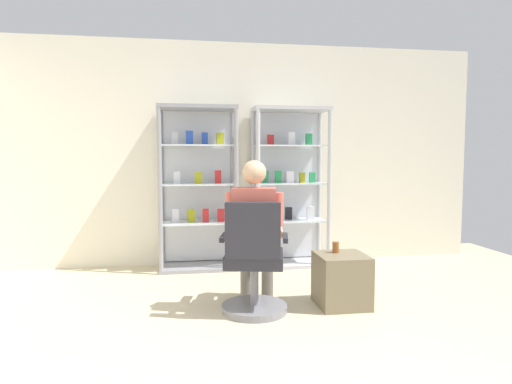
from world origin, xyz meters
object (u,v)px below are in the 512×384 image
(display_cabinet_left, at_px, (198,187))
(storage_crate, at_px, (341,280))
(display_cabinet_right, at_px, (289,186))
(seated_shopkeeper, at_px, (255,227))
(office_chair, at_px, (254,268))
(tea_glass, at_px, (336,247))

(display_cabinet_left, relative_size, storage_crate, 4.14)
(display_cabinet_right, xyz_separation_m, seated_shopkeeper, (-0.65, -1.49, -0.25))
(office_chair, bearing_deg, display_cabinet_left, 104.17)
(display_cabinet_right, bearing_deg, tea_glass, -86.75)
(seated_shopkeeper, height_order, storage_crate, seated_shopkeeper)
(display_cabinet_left, bearing_deg, seated_shopkeeper, -73.17)
(seated_shopkeeper, xyz_separation_m, storage_crate, (0.76, -0.07, -0.48))
(office_chair, bearing_deg, seated_shopkeeper, 78.02)
(storage_crate, distance_m, tea_glass, 0.29)
(display_cabinet_right, height_order, storage_crate, display_cabinet_right)
(storage_crate, bearing_deg, display_cabinet_right, 94.13)
(display_cabinet_left, distance_m, display_cabinet_right, 1.10)
(tea_glass, bearing_deg, office_chair, -167.61)
(office_chair, height_order, seated_shopkeeper, seated_shopkeeper)
(display_cabinet_left, bearing_deg, storage_crate, -52.15)
(seated_shopkeeper, bearing_deg, office_chair, -101.98)
(display_cabinet_right, distance_m, seated_shopkeeper, 1.64)
(display_cabinet_left, height_order, display_cabinet_right, same)
(storage_crate, relative_size, tea_glass, 4.67)
(display_cabinet_left, height_order, office_chair, display_cabinet_left)
(display_cabinet_left, distance_m, tea_glass, 1.95)
(display_cabinet_left, relative_size, office_chair, 1.98)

